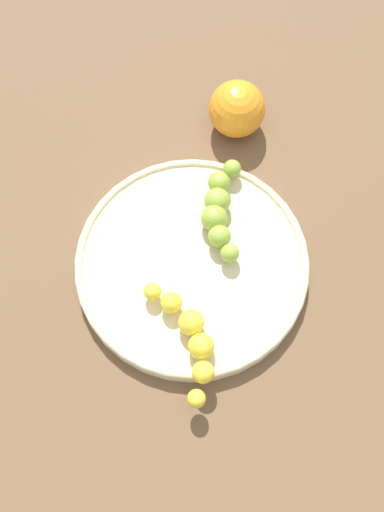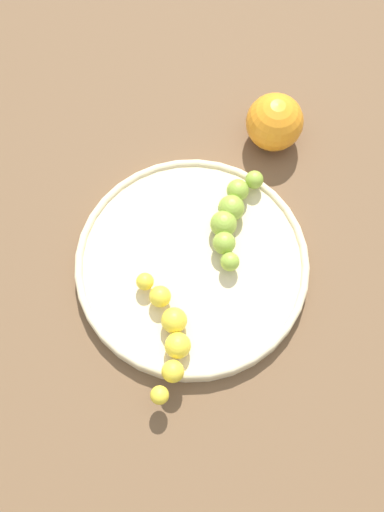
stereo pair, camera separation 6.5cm
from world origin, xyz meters
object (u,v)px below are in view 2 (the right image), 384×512
(fruit_bowl, at_px, (192,264))
(orange_fruit, at_px, (275,122))
(banana_yellow, at_px, (169,334))
(banana_green, at_px, (230,216))

(fruit_bowl, bearing_deg, orange_fruit, -172.86)
(banana_yellow, bearing_deg, banana_green, 55.21)
(orange_fruit, bearing_deg, banana_green, 12.53)
(banana_yellow, bearing_deg, fruit_bowl, 65.98)
(banana_yellow, height_order, orange_fruit, orange_fruit)
(fruit_bowl, xyz_separation_m, orange_fruit, (-0.22, -0.03, 0.03))
(fruit_bowl, bearing_deg, banana_green, 175.89)
(banana_green, bearing_deg, banana_yellow, 78.27)
(banana_green, bearing_deg, orange_fruit, -99.92)
(banana_green, height_order, orange_fruit, orange_fruit)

